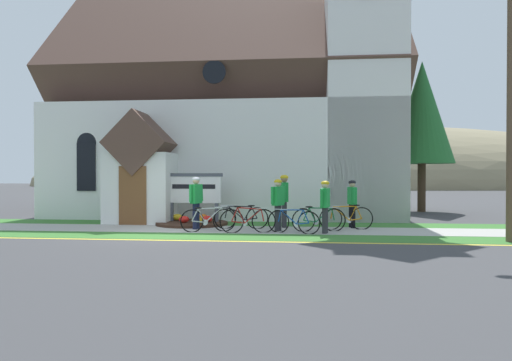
{
  "coord_description": "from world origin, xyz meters",
  "views": [
    {
      "loc": [
        4.14,
        -13.75,
        1.8
      ],
      "look_at": [
        2.5,
        2.2,
        1.59
      ],
      "focal_mm": 32.62,
      "sensor_mm": 36.0,
      "label": 1
    }
  ],
  "objects_px": {
    "cyclist_in_yellow_jersey": "(196,198)",
    "roadside_conifer": "(422,113)",
    "bicycle_orange": "(208,220)",
    "utility_pole": "(508,47)",
    "bicycle_black": "(319,219)",
    "cyclist_in_white_jersey": "(352,200)",
    "bicycle_blue": "(294,221)",
    "bicycle_green": "(346,218)",
    "bicycle_yellow": "(247,220)",
    "church_sign": "(194,190)",
    "cyclist_in_orange_jersey": "(284,196)",
    "cyclist_in_blue_jersey": "(325,203)",
    "cyclist_in_green_jersey": "(278,201)",
    "bicycle_red": "(241,217)"
  },
  "relations": [
    {
      "from": "cyclist_in_white_jersey",
      "to": "bicycle_black",
      "type": "bearing_deg",
      "value": -136.48
    },
    {
      "from": "cyclist_in_white_jersey",
      "to": "cyclist_in_yellow_jersey",
      "type": "bearing_deg",
      "value": -169.83
    },
    {
      "from": "cyclist_in_blue_jersey",
      "to": "cyclist_in_white_jersey",
      "type": "bearing_deg",
      "value": 58.63
    },
    {
      "from": "cyclist_in_blue_jersey",
      "to": "cyclist_in_orange_jersey",
      "type": "xyz_separation_m",
      "value": [
        -1.3,
        1.44,
        0.13
      ]
    },
    {
      "from": "church_sign",
      "to": "bicycle_blue",
      "type": "xyz_separation_m",
      "value": [
        3.67,
        -2.36,
        -0.87
      ]
    },
    {
      "from": "bicycle_black",
      "to": "cyclist_in_green_jersey",
      "type": "bearing_deg",
      "value": -177.76
    },
    {
      "from": "cyclist_in_green_jersey",
      "to": "bicycle_blue",
      "type": "bearing_deg",
      "value": -44.7
    },
    {
      "from": "bicycle_orange",
      "to": "cyclist_in_blue_jersey",
      "type": "bearing_deg",
      "value": -1.41
    },
    {
      "from": "bicycle_black",
      "to": "cyclist_in_white_jersey",
      "type": "xyz_separation_m",
      "value": [
        1.15,
        1.09,
        0.55
      ]
    },
    {
      "from": "cyclist_in_white_jersey",
      "to": "utility_pole",
      "type": "height_order",
      "value": "utility_pole"
    },
    {
      "from": "church_sign",
      "to": "bicycle_orange",
      "type": "distance_m",
      "value": 2.58
    },
    {
      "from": "bicycle_blue",
      "to": "bicycle_green",
      "type": "xyz_separation_m",
      "value": [
        1.69,
        1.12,
        0.02
      ]
    },
    {
      "from": "church_sign",
      "to": "cyclist_in_orange_jersey",
      "type": "relative_size",
      "value": 1.2
    },
    {
      "from": "bicycle_red",
      "to": "cyclist_in_yellow_jersey",
      "type": "bearing_deg",
      "value": -168.0
    },
    {
      "from": "cyclist_in_green_jersey",
      "to": "cyclist_in_blue_jersey",
      "type": "bearing_deg",
      "value": -17.19
    },
    {
      "from": "bicycle_green",
      "to": "cyclist_in_blue_jersey",
      "type": "height_order",
      "value": "cyclist_in_blue_jersey"
    },
    {
      "from": "cyclist_in_green_jersey",
      "to": "roadside_conifer",
      "type": "distance_m",
      "value": 11.32
    },
    {
      "from": "bicycle_orange",
      "to": "bicycle_yellow",
      "type": "xyz_separation_m",
      "value": [
        1.27,
        -0.16,
        0.01
      ]
    },
    {
      "from": "bicycle_black",
      "to": "roadside_conifer",
      "type": "bearing_deg",
      "value": 58.2
    },
    {
      "from": "church_sign",
      "to": "cyclist_in_white_jersey",
      "type": "distance_m",
      "value": 5.65
    },
    {
      "from": "bicycle_orange",
      "to": "bicycle_red",
      "type": "relative_size",
      "value": 0.93
    },
    {
      "from": "cyclist_in_white_jersey",
      "to": "utility_pole",
      "type": "xyz_separation_m",
      "value": [
        3.8,
        -2.82,
        4.26
      ]
    },
    {
      "from": "bicycle_orange",
      "to": "roadside_conifer",
      "type": "distance_m",
      "value": 13.12
    },
    {
      "from": "bicycle_yellow",
      "to": "cyclist_in_yellow_jersey",
      "type": "xyz_separation_m",
      "value": [
        -1.79,
        0.74,
        0.63
      ]
    },
    {
      "from": "bicycle_green",
      "to": "cyclist_in_blue_jersey",
      "type": "bearing_deg",
      "value": -124.56
    },
    {
      "from": "cyclist_in_yellow_jersey",
      "to": "roadside_conifer",
      "type": "height_order",
      "value": "roadside_conifer"
    },
    {
      "from": "cyclist_in_yellow_jersey",
      "to": "utility_pole",
      "type": "relative_size",
      "value": 0.18
    },
    {
      "from": "bicycle_blue",
      "to": "cyclist_in_blue_jersey",
      "type": "bearing_deg",
      "value": 3.05
    },
    {
      "from": "bicycle_blue",
      "to": "cyclist_in_yellow_jersey",
      "type": "distance_m",
      "value": 3.35
    },
    {
      "from": "cyclist_in_green_jersey",
      "to": "church_sign",
      "type": "bearing_deg",
      "value": 149.57
    },
    {
      "from": "church_sign",
      "to": "cyclist_in_orange_jersey",
      "type": "xyz_separation_m",
      "value": [
        3.32,
        -0.87,
        -0.17
      ]
    },
    {
      "from": "church_sign",
      "to": "cyclist_in_blue_jersey",
      "type": "distance_m",
      "value": 5.18
    },
    {
      "from": "bicycle_orange",
      "to": "roadside_conifer",
      "type": "bearing_deg",
      "value": 45.46
    },
    {
      "from": "bicycle_green",
      "to": "cyclist_in_yellow_jersey",
      "type": "bearing_deg",
      "value": -175.33
    },
    {
      "from": "bicycle_red",
      "to": "cyclist_in_orange_jersey",
      "type": "bearing_deg",
      "value": 18.13
    },
    {
      "from": "utility_pole",
      "to": "bicycle_yellow",
      "type": "bearing_deg",
      "value": 170.75
    },
    {
      "from": "bicycle_black",
      "to": "utility_pole",
      "type": "bearing_deg",
      "value": -19.28
    },
    {
      "from": "bicycle_orange",
      "to": "cyclist_in_orange_jersey",
      "type": "xyz_separation_m",
      "value": [
        2.34,
        1.35,
        0.69
      ]
    },
    {
      "from": "bicycle_orange",
      "to": "bicycle_black",
      "type": "xyz_separation_m",
      "value": [
        3.46,
        0.41,
        0.01
      ]
    },
    {
      "from": "roadside_conifer",
      "to": "bicycle_orange",
      "type": "bearing_deg",
      "value": -134.54
    },
    {
      "from": "bicycle_black",
      "to": "roadside_conifer",
      "type": "distance_m",
      "value": 10.81
    },
    {
      "from": "roadside_conifer",
      "to": "bicycle_yellow",
      "type": "bearing_deg",
      "value": -129.55
    },
    {
      "from": "bicycle_blue",
      "to": "roadside_conifer",
      "type": "xyz_separation_m",
      "value": [
        5.98,
        8.95,
        4.41
      ]
    },
    {
      "from": "bicycle_red",
      "to": "cyclist_in_orange_jersey",
      "type": "distance_m",
      "value": 1.63
    },
    {
      "from": "bicycle_blue",
      "to": "bicycle_green",
      "type": "bearing_deg",
      "value": 33.59
    },
    {
      "from": "cyclist_in_white_jersey",
      "to": "cyclist_in_green_jersey",
      "type": "relative_size",
      "value": 0.97
    },
    {
      "from": "cyclist_in_yellow_jersey",
      "to": "bicycle_black",
      "type": "bearing_deg",
      "value": -2.46
    },
    {
      "from": "bicycle_orange",
      "to": "roadside_conifer",
      "type": "relative_size",
      "value": 0.23
    },
    {
      "from": "cyclist_in_green_jersey",
      "to": "cyclist_in_orange_jersey",
      "type": "distance_m",
      "value": 1.01
    },
    {
      "from": "bicycle_yellow",
      "to": "bicycle_green",
      "type": "distance_m",
      "value": 3.31
    }
  ]
}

